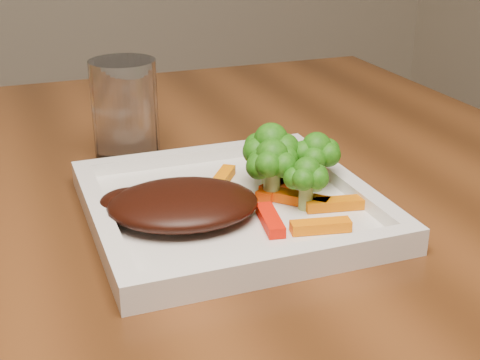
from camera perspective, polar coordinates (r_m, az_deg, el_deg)
name	(u,v)px	position (r m, az deg, el deg)	size (l,w,h in m)	color
plate	(230,210)	(0.66, -0.82, -2.60)	(0.27, 0.27, 0.01)	white
steak	(183,204)	(0.62, -4.88, -2.03)	(0.14, 0.11, 0.03)	black
broccoli_0	(271,156)	(0.68, 2.64, 2.05)	(0.07, 0.07, 0.07)	#1B6D12
broccoli_1	(316,160)	(0.68, 6.49, 1.72)	(0.06, 0.06, 0.06)	#366711
broccoli_2	(306,180)	(0.64, 5.68, -0.03)	(0.05, 0.05, 0.06)	#207313
broccoli_3	(272,170)	(0.66, 2.75, 0.85)	(0.06, 0.06, 0.06)	#226811
carrot_0	(321,226)	(0.61, 6.89, -3.93)	(0.05, 0.01, 0.01)	orange
carrot_1	(335,204)	(0.65, 8.15, -2.02)	(0.06, 0.02, 0.01)	#D76803
carrot_2	(270,220)	(0.61, 2.60, -3.42)	(0.06, 0.02, 0.01)	#EF1503
carrot_3	(302,169)	(0.73, 5.35, 0.96)	(0.06, 0.02, 0.01)	#D14103
carrot_4	(223,178)	(0.70, -1.47, 0.21)	(0.05, 0.01, 0.01)	orange
carrot_5	(299,199)	(0.66, 5.09, -1.60)	(0.06, 0.02, 0.01)	#EB5603
carrot_6	(282,184)	(0.69, 3.58, -0.37)	(0.06, 0.01, 0.01)	#F02D03
drinking_glass	(125,111)	(0.79, -9.77, 5.82)	(0.08, 0.08, 0.12)	silver
carrot_7	(276,187)	(0.68, 3.08, -0.61)	(0.06, 0.02, 0.01)	#ED3F03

